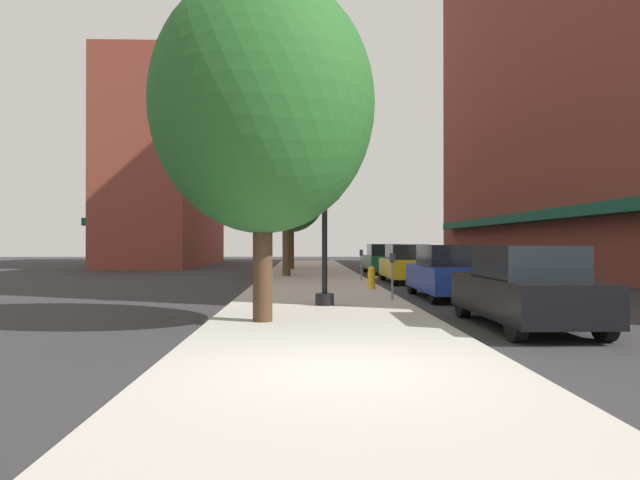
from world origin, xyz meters
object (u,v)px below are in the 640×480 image
Objects in this scene: lamppost at (325,185)px; car_blue at (448,272)px; parking_meter_near at (361,261)px; car_yellow at (406,264)px; car_black at (525,288)px; fire_hydrant at (372,277)px; tree_near at (287,165)px; parking_meter_far at (392,270)px; car_green at (383,259)px; tree_far at (263,105)px; tree_mid at (291,191)px.

car_blue is (3.90, 2.74, -2.39)m from lamppost.
car_yellow is at bearing -1.14° from parking_meter_near.
car_black is 1.00× the size of car_yellow.
fire_hydrant is 0.10× the size of tree_near.
lamppost reaches higher than parking_meter_far.
fire_hydrant is 0.18× the size of car_yellow.
car_green is (0.00, 14.03, 0.00)m from car_blue.
tree_far is 1.64× the size of car_green.
lamppost is 10.11m from parking_meter_near.
tree_near is at bearing 89.96° from tree_far.
car_black reaches higher than parking_meter_near.
tree_mid is 18.77m from car_blue.
tree_far reaches higher than car_green.
lamppost is at bearing -109.86° from fire_hydrant.
tree_far is at bearing -90.04° from tree_near.
car_blue is at bearing -73.43° from tree_mid.
tree_near is 1.92× the size of car_yellow.
car_yellow reaches higher than fire_hydrant.
car_green is (5.26, 3.84, -4.70)m from tree_near.
parking_meter_far is (1.95, 1.28, -2.25)m from lamppost.
car_green is at bearing 89.31° from car_yellow.
car_green is (5.28, 19.69, -3.71)m from tree_far.
parking_meter_near is 0.30× the size of car_yellow.
car_yellow is at bearing 76.84° from parking_meter_far.
car_yellow is (0.00, 12.84, 0.00)m from car_black.
car_blue is (0.00, 5.96, 0.00)m from car_black.
tree_mid is at bearing 89.87° from tree_far.
tree_mid is (-3.15, 15.22, 4.42)m from fire_hydrant.
tree_mid is at bearing 93.72° from lamppost.
parking_meter_near is 7.38m from car_green.
tree_near is at bearing 147.12° from car_yellow.
car_yellow is at bearing 67.92° from lamppost.
tree_near reaches higher than car_green.
car_blue is 14.03m from car_green.
car_green is at bearing -33.92° from tree_mid.
fire_hydrant is at bearing 129.40° from car_blue.
car_black is 1.00× the size of car_blue.
car_black is (1.95, -4.49, -0.14)m from parking_meter_far.
tree_mid reaches higher than car_blue.
car_blue is at bearing 47.01° from tree_far.
tree_mid is at bearing 89.66° from tree_near.
parking_meter_far is 0.30× the size of car_yellow.
lamppost is 20.41m from tree_mid.
car_yellow is (5.22, -10.67, -4.13)m from tree_mid.
fire_hydrant is 0.11× the size of tree_mid.
car_yellow is at bearing 92.18° from car_black.
car_black is at bearing -90.69° from car_yellow.
tree_mid is (0.04, 7.36, -0.57)m from tree_near.
lamppost is 1.37× the size of car_black.
lamppost is 0.71× the size of tree_near.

